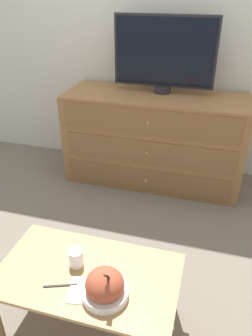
{
  "coord_description": "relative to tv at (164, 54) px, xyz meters",
  "views": [
    {
      "loc": [
        0.63,
        -3.01,
        1.67
      ],
      "look_at": [
        0.21,
        -1.54,
        0.8
      ],
      "focal_mm": 35.0,
      "sensor_mm": 36.0,
      "label": 1
    }
  ],
  "objects": [
    {
      "name": "napkin",
      "position": [
        -0.01,
        -1.83,
        -0.74
      ],
      "size": [
        0.18,
        0.18,
        0.0
      ],
      "color": "white",
      "rests_on": "coffee_table"
    },
    {
      "name": "knife",
      "position": [
        -0.14,
        -1.84,
        -0.74
      ],
      "size": [
        0.16,
        0.07,
        0.01
      ],
      "color": "black",
      "rests_on": "coffee_table"
    },
    {
      "name": "takeout_bowl",
      "position": [
        0.09,
        -1.83,
        -0.69
      ],
      "size": [
        0.22,
        0.22,
        0.2
      ],
      "color": "silver",
      "rests_on": "coffee_table"
    },
    {
      "name": "dresser",
      "position": [
        -0.04,
        -0.09,
        -0.74
      ],
      "size": [
        1.58,
        0.59,
        0.82
      ],
      "color": "olive",
      "rests_on": "ground_plane"
    },
    {
      "name": "tv",
      "position": [
        0.0,
        0.0,
        0.0
      ],
      "size": [
        0.85,
        0.15,
        0.63
      ],
      "color": "#232328",
      "rests_on": "dresser"
    },
    {
      "name": "wall_back",
      "position": [
        -0.17,
        0.25,
        0.15
      ],
      "size": [
        12.0,
        0.05,
        2.6
      ],
      "color": "silver",
      "rests_on": "ground_plane"
    },
    {
      "name": "ground_plane",
      "position": [
        -0.17,
        0.22,
        -1.15
      ],
      "size": [
        12.0,
        12.0,
        0.0
      ],
      "primitive_type": "plane",
      "color": "#70665B"
    },
    {
      "name": "coffee_table",
      "position": [
        -0.04,
        -1.73,
        -0.8
      ],
      "size": [
        0.91,
        0.52,
        0.4
      ],
      "color": "tan",
      "rests_on": "ground_plane"
    },
    {
      "name": "drink_cup",
      "position": [
        -0.12,
        -1.69,
        -0.71
      ],
      "size": [
        0.07,
        0.07,
        0.09
      ],
      "color": "#9E6638",
      "rests_on": "coffee_table"
    }
  ]
}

